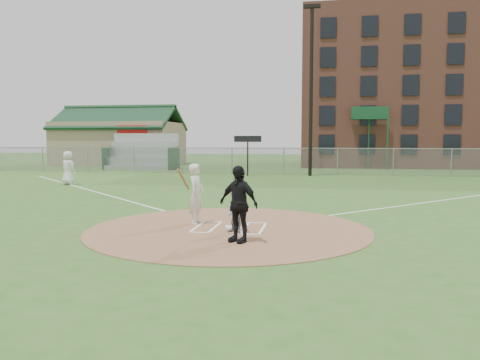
% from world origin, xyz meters
% --- Properties ---
extents(ground, '(140.00, 140.00, 0.00)m').
position_xyz_m(ground, '(0.00, 0.00, 0.00)').
color(ground, '#2F591E').
rests_on(ground, ground).
extents(dirt_circle, '(8.40, 8.40, 0.02)m').
position_xyz_m(dirt_circle, '(0.00, 0.00, 0.01)').
color(dirt_circle, '#936645').
rests_on(dirt_circle, ground).
extents(home_plate, '(0.55, 0.55, 0.03)m').
position_xyz_m(home_plate, '(0.10, 0.16, 0.03)').
color(home_plate, white).
rests_on(home_plate, dirt_circle).
extents(foul_line_first, '(17.04, 17.04, 0.01)m').
position_xyz_m(foul_line_first, '(9.00, 9.00, 0.01)').
color(foul_line_first, white).
rests_on(foul_line_first, ground).
extents(foul_line_third, '(17.04, 17.04, 0.01)m').
position_xyz_m(foul_line_third, '(-9.00, 9.00, 0.01)').
color(foul_line_third, white).
rests_on(foul_line_third, ground).
extents(catcher, '(0.70, 0.64, 1.18)m').
position_xyz_m(catcher, '(0.32, -0.63, 0.61)').
color(catcher, gray).
rests_on(catcher, dirt_circle).
extents(umpire, '(1.26, 0.96, 1.99)m').
position_xyz_m(umpire, '(0.59, -1.75, 1.01)').
color(umpire, black).
rests_on(umpire, dirt_circle).
extents(ondeck_player, '(1.13, 0.93, 1.98)m').
position_xyz_m(ondeck_player, '(-11.91, 11.83, 0.99)').
color(ondeck_player, silver).
rests_on(ondeck_player, ground).
extents(batters_boxes, '(2.08, 1.88, 0.01)m').
position_xyz_m(batters_boxes, '(0.00, 0.15, 0.03)').
color(batters_boxes, white).
rests_on(batters_boxes, dirt_circle).
extents(batter_at_plate, '(0.71, 1.07, 1.90)m').
position_xyz_m(batter_at_plate, '(-1.16, 0.61, 0.97)').
color(batter_at_plate, silver).
rests_on(batter_at_plate, dirt_circle).
extents(outfield_fence, '(56.08, 0.08, 2.03)m').
position_xyz_m(outfield_fence, '(0.00, 22.00, 1.02)').
color(outfield_fence, slate).
rests_on(outfield_fence, ground).
extents(bleachers, '(6.08, 3.20, 3.20)m').
position_xyz_m(bleachers, '(-13.00, 26.20, 1.59)').
color(bleachers, '#B7BABF').
rests_on(bleachers, ground).
extents(clubhouse, '(12.20, 8.71, 6.23)m').
position_xyz_m(clubhouse, '(-18.00, 32.99, 2.39)').
color(clubhouse, tan).
rests_on(clubhouse, ground).
extents(brick_warehouse, '(30.00, 17.17, 15.00)m').
position_xyz_m(brick_warehouse, '(16.00, 37.96, 7.50)').
color(brick_warehouse, brown).
rests_on(brick_warehouse, ground).
extents(light_pole, '(1.20, 0.30, 12.22)m').
position_xyz_m(light_pole, '(2.00, 21.00, 6.61)').
color(light_pole, black).
rests_on(light_pole, ground).
extents(scoreboard_sign, '(2.00, 0.10, 2.93)m').
position_xyz_m(scoreboard_sign, '(-2.50, 20.20, 2.39)').
color(scoreboard_sign, black).
rests_on(scoreboard_sign, ground).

